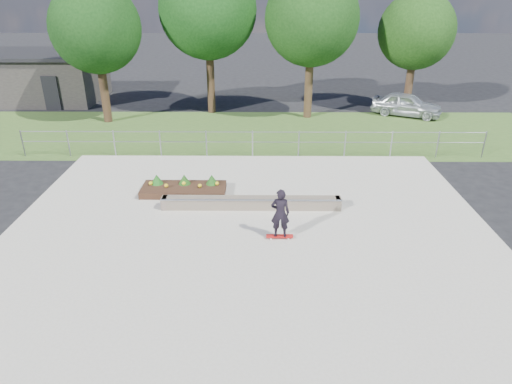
# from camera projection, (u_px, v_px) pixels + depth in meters

# --- Properties ---
(ground) EXTENTS (120.00, 120.00, 0.00)m
(ground) POSITION_uv_depth(u_px,v_px,m) (249.00, 248.00, 13.18)
(ground) COLOR black
(ground) RESTS_ON ground
(grass_verge) EXTENTS (30.00, 8.00, 0.02)m
(grass_verge) POSITION_uv_depth(u_px,v_px,m) (254.00, 133.00, 23.16)
(grass_verge) COLOR #355321
(grass_verge) RESTS_ON ground
(concrete_slab) EXTENTS (15.00, 15.00, 0.06)m
(concrete_slab) POSITION_uv_depth(u_px,v_px,m) (249.00, 247.00, 13.17)
(concrete_slab) COLOR #ACA799
(concrete_slab) RESTS_ON ground
(fence) EXTENTS (20.06, 0.06, 1.20)m
(fence) POSITION_uv_depth(u_px,v_px,m) (253.00, 140.00, 19.66)
(fence) COLOR gray
(fence) RESTS_ON ground
(building) EXTENTS (8.40, 5.40, 3.00)m
(building) POSITION_uv_depth(u_px,v_px,m) (35.00, 76.00, 28.97)
(building) COLOR #2B2926
(building) RESTS_ON ground
(tree_far_left) EXTENTS (4.55, 4.55, 7.15)m
(tree_far_left) POSITION_uv_depth(u_px,v_px,m) (96.00, 28.00, 22.99)
(tree_far_left) COLOR #311E13
(tree_far_left) RESTS_ON ground
(tree_mid_left) EXTENTS (5.25, 5.25, 8.25)m
(tree_mid_left) POSITION_uv_depth(u_px,v_px,m) (208.00, 10.00, 24.45)
(tree_mid_left) COLOR black
(tree_mid_left) RESTS_ON ground
(tree_mid_right) EXTENTS (4.90, 4.90, 7.70)m
(tree_mid_right) POSITION_uv_depth(u_px,v_px,m) (312.00, 19.00, 23.66)
(tree_mid_right) COLOR #352315
(tree_mid_right) RESTS_ON ground
(tree_far_right) EXTENTS (4.20, 4.20, 6.60)m
(tree_far_right) POSITION_uv_depth(u_px,v_px,m) (416.00, 31.00, 25.29)
(tree_far_right) COLOR #362215
(tree_far_right) RESTS_ON ground
(grind_ledge) EXTENTS (6.00, 0.44, 0.43)m
(grind_ledge) POSITION_uv_depth(u_px,v_px,m) (251.00, 203.00, 15.28)
(grind_ledge) COLOR brown
(grind_ledge) RESTS_ON concrete_slab
(planter_bed) EXTENTS (3.00, 1.20, 0.61)m
(planter_bed) POSITION_uv_depth(u_px,v_px,m) (184.00, 188.00, 16.45)
(planter_bed) COLOR black
(planter_bed) RESTS_ON concrete_slab
(skateboarder) EXTENTS (0.80, 0.37, 1.60)m
(skateboarder) POSITION_uv_depth(u_px,v_px,m) (280.00, 213.00, 13.23)
(skateboarder) COLOR silver
(skateboarder) RESTS_ON concrete_slab
(parked_car) EXTENTS (4.14, 3.06, 1.31)m
(parked_car) POSITION_uv_depth(u_px,v_px,m) (407.00, 104.00, 25.85)
(parked_car) COLOR #AEB3B7
(parked_car) RESTS_ON ground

